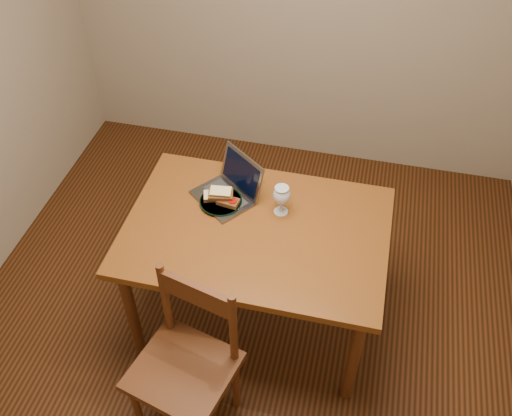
% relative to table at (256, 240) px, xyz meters
% --- Properties ---
extents(floor, '(3.20, 3.20, 0.02)m').
position_rel_table_xyz_m(floor, '(-0.05, -0.02, -0.66)').
color(floor, black).
rests_on(floor, ground).
extents(table, '(1.30, 0.90, 0.74)m').
position_rel_table_xyz_m(table, '(0.00, 0.00, 0.00)').
color(table, '#4B2B0C').
rests_on(table, floor).
extents(chair, '(0.52, 0.51, 0.47)m').
position_rel_table_xyz_m(chair, '(-0.18, -0.65, -0.15)').
color(chair, '#41240D').
rests_on(chair, floor).
extents(plate, '(0.22, 0.22, 0.02)m').
position_rel_table_xyz_m(plate, '(-0.22, 0.13, 0.09)').
color(plate, black).
rests_on(plate, table).
extents(sandwich_cheese, '(0.13, 0.10, 0.03)m').
position_rel_table_xyz_m(sandwich_cheese, '(-0.25, 0.14, 0.12)').
color(sandwich_cheese, '#381E0C').
rests_on(sandwich_cheese, plate).
extents(sandwich_tomato, '(0.12, 0.08, 0.03)m').
position_rel_table_xyz_m(sandwich_tomato, '(-0.18, 0.12, 0.12)').
color(sandwich_tomato, '#381E0C').
rests_on(sandwich_tomato, plate).
extents(sandwich_top, '(0.14, 0.10, 0.04)m').
position_rel_table_xyz_m(sandwich_top, '(-0.22, 0.14, 0.15)').
color(sandwich_top, '#381E0C').
rests_on(sandwich_top, plate).
extents(milk_glass, '(0.09, 0.09, 0.17)m').
position_rel_table_xyz_m(milk_glass, '(0.10, 0.14, 0.17)').
color(milk_glass, white).
rests_on(milk_glass, table).
extents(laptop, '(0.40, 0.40, 0.22)m').
position_rel_table_xyz_m(laptop, '(-0.18, 0.21, 0.14)').
color(laptop, slate).
rests_on(laptop, table).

